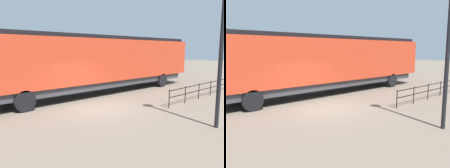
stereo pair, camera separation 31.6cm
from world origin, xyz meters
TOP-DOWN VIEW (x-y plane):
  - ground_plane at (0.00, 0.00)m, footprint 120.00×120.00m
  - locomotive at (-3.58, 3.45)m, footprint 3.12×18.50m
  - platform_fence at (2.38, 7.92)m, footprint 0.05×10.12m

SIDE VIEW (x-z plane):
  - ground_plane at x=0.00m, z-range 0.00..0.00m
  - platform_fence at x=2.38m, z-range 0.15..1.16m
  - locomotive at x=-3.58m, z-range 0.26..4.31m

